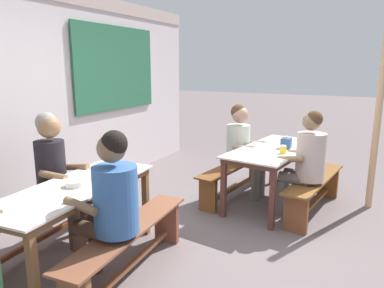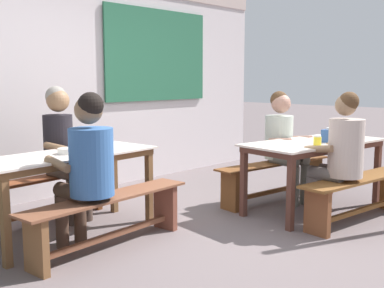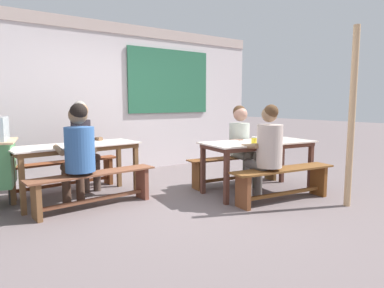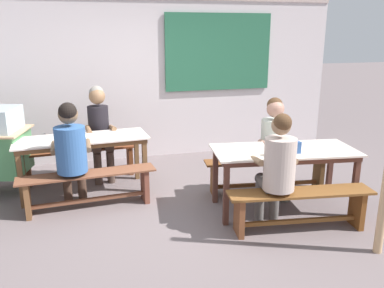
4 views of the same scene
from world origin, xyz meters
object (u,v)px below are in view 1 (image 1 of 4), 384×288
(tissue_box, at_px, (286,143))
(bench_near_front, at_px, (314,189))
(condiment_jar, at_px, (283,150))
(person_right_near_table, at_px, (242,144))
(person_near_front, at_px, (306,158))
(bench_far_back, at_px, (33,223))
(person_left_back_turned, at_px, (110,199))
(person_center_facing, at_px, (56,169))
(wooden_support_post, at_px, (378,120))
(dining_table_near, at_px, (274,153))
(dining_table_far, at_px, (76,194))
(bench_near_back, at_px, (235,175))
(bench_far_front, at_px, (130,245))
(soup_bowl, at_px, (75,183))

(tissue_box, bearing_deg, bench_near_front, -104.92)
(bench_near_front, xyz_separation_m, tissue_box, (0.11, 0.40, 0.53))
(tissue_box, relative_size, condiment_jar, 1.55)
(person_right_near_table, relative_size, person_near_front, 0.98)
(bench_near_front, relative_size, condiment_jar, 15.78)
(bench_far_back, distance_m, person_left_back_turned, 1.16)
(person_center_facing, bearing_deg, wooden_support_post, -49.05)
(dining_table_near, distance_m, bench_far_back, 2.95)
(dining_table_far, relative_size, bench_near_back, 1.01)
(dining_table_near, height_order, bench_near_back, dining_table_near)
(bench_far_back, xyz_separation_m, person_left_back_turned, (-0.09, -1.06, 0.47))
(bench_near_front, bearing_deg, bench_near_back, 82.38)
(dining_table_near, bearing_deg, person_center_facing, 140.13)
(condiment_jar, bearing_deg, wooden_support_post, -54.04)
(person_left_back_turned, bearing_deg, condiment_jar, -21.93)
(dining_table_far, distance_m, person_right_near_table, 2.53)
(bench_far_back, distance_m, bench_near_back, 2.70)
(bench_near_back, height_order, bench_near_front, same)
(person_near_front, bearing_deg, bench_near_front, -20.17)
(tissue_box, bearing_deg, bench_far_front, 160.87)
(bench_far_front, xyz_separation_m, bench_near_back, (2.34, -0.10, -0.00))
(dining_table_near, bearing_deg, soup_bowl, 152.94)
(soup_bowl, bearing_deg, bench_near_back, -14.92)
(bench_far_front, bearing_deg, bench_near_back, -2.56)
(dining_table_near, relative_size, person_left_back_turned, 1.33)
(person_left_back_turned, relative_size, tissue_box, 8.41)
(person_right_near_table, bearing_deg, bench_far_front, 175.82)
(soup_bowl, bearing_deg, bench_far_front, -84.29)
(person_near_front, bearing_deg, bench_far_front, 150.31)
(person_left_back_turned, height_order, condiment_jar, person_left_back_turned)
(condiment_jar, xyz_separation_m, wooden_support_post, (0.72, -0.99, 0.33))
(bench_near_back, distance_m, wooden_support_post, 1.95)
(bench_far_back, bearing_deg, bench_near_back, -26.52)
(bench_near_front, bearing_deg, dining_table_far, 141.89)
(dining_table_far, distance_m, bench_near_front, 2.86)
(person_center_facing, xyz_separation_m, condiment_jar, (1.78, -1.89, 0.03))
(dining_table_near, height_order, person_center_facing, person_center_facing)
(person_center_facing, distance_m, wooden_support_post, 3.83)
(bench_far_front, distance_m, person_center_facing, 1.19)
(dining_table_near, distance_m, bench_near_front, 0.67)
(person_right_near_table, distance_m, wooden_support_post, 1.72)
(person_right_near_table, xyz_separation_m, person_center_facing, (-2.17, 1.24, 0.04))
(person_near_front, distance_m, wooden_support_post, 1.12)
(dining_table_near, xyz_separation_m, tissue_box, (0.03, -0.15, 0.15))
(person_near_front, xyz_separation_m, condiment_jar, (0.05, 0.28, 0.07))
(person_near_front, bearing_deg, condiment_jar, 79.21)
(bench_near_back, xyz_separation_m, person_left_back_turned, (-2.51, 0.15, 0.47))
(bench_far_front, relative_size, person_right_near_table, 1.28)
(person_left_back_turned, distance_m, tissue_box, 2.61)
(dining_table_far, distance_m, soup_bowl, 0.11)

